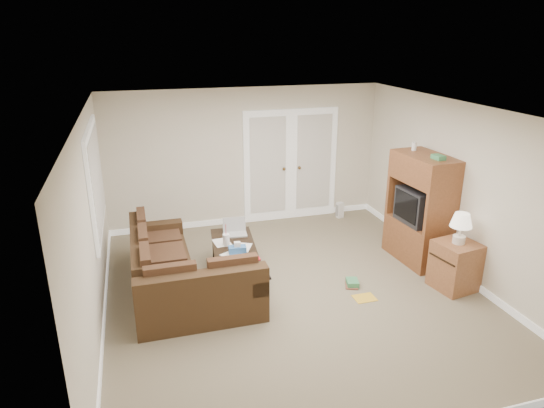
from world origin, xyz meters
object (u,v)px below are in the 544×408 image
object	(u,v)px
coffee_table	(234,257)
side_cabinet	(456,262)
tv_armoire	(421,208)
sectional_sofa	(177,277)

from	to	relation	value
coffee_table	side_cabinet	size ratio (longest dim) A/B	1.13
coffee_table	tv_armoire	xyz separation A→B (m)	(2.86, -0.33, 0.58)
sectional_sofa	tv_armoire	distance (m)	3.78
coffee_table	side_cabinet	xyz separation A→B (m)	(2.86, -1.28, 0.13)
tv_armoire	side_cabinet	bearing A→B (deg)	-93.42
sectional_sofa	coffee_table	world-z (taller)	coffee_table
tv_armoire	side_cabinet	distance (m)	1.06
coffee_table	tv_armoire	size ratio (longest dim) A/B	0.70
tv_armoire	coffee_table	bearing A→B (deg)	169.87
tv_armoire	side_cabinet	world-z (taller)	tv_armoire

